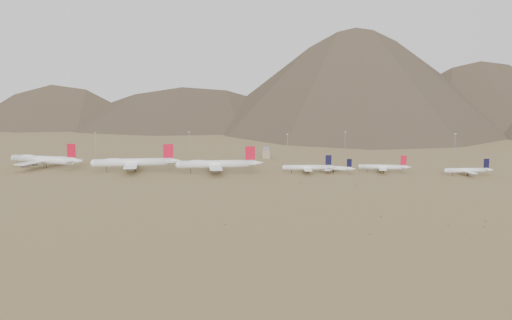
# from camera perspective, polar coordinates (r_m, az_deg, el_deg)

# --- Properties ---
(ground) EXTENTS (3000.00, 3000.00, 0.00)m
(ground) POSITION_cam_1_polar(r_m,az_deg,el_deg) (460.62, -3.92, -1.68)
(ground) COLOR #967A4D
(ground) RESTS_ON ground
(mountain_ridge) EXTENTS (4400.00, 1000.00, 300.00)m
(mountain_ridge) POSITION_cam_1_polar(r_m,az_deg,el_deg) (1352.33, 2.66, 10.77)
(mountain_ridge) COLOR brown
(mountain_ridge) RESTS_ON ground
(widebody_west) EXTENTS (75.75, 59.62, 22.90)m
(widebody_west) POSITION_cam_1_polar(r_m,az_deg,el_deg) (538.38, -20.43, 0.05)
(widebody_west) COLOR white
(widebody_west) RESTS_ON ground
(widebody_centre) EXTENTS (75.99, 59.98, 23.07)m
(widebody_centre) POSITION_cam_1_polar(r_m,az_deg,el_deg) (497.71, -12.13, -0.22)
(widebody_centre) COLOR white
(widebody_centre) RESTS_ON ground
(widebody_east) EXTENTS (73.51, 57.71, 22.14)m
(widebody_east) POSITION_cam_1_polar(r_m,az_deg,el_deg) (479.73, -3.95, -0.39)
(widebody_east) COLOR white
(widebody_east) RESTS_ON ground
(narrowbody_a) EXTENTS (45.97, 33.34, 15.21)m
(narrowbody_a) POSITION_cam_1_polar(r_m,az_deg,el_deg) (479.22, 5.30, -0.74)
(narrowbody_a) COLOR white
(narrowbody_a) RESTS_ON ground
(narrowbody_b) EXTENTS (36.03, 26.87, 12.37)m
(narrowbody_b) POSITION_cam_1_polar(r_m,az_deg,el_deg) (485.10, 7.78, -0.79)
(narrowbody_b) COLOR white
(narrowbody_b) RESTS_ON ground
(narrowbody_c) EXTENTS (44.50, 31.88, 14.68)m
(narrowbody_c) POSITION_cam_1_polar(r_m,az_deg,el_deg) (492.70, 12.68, -0.68)
(narrowbody_c) COLOR white
(narrowbody_c) RESTS_ON ground
(narrowbody_d) EXTENTS (41.53, 30.33, 13.81)m
(narrowbody_d) POSITION_cam_1_polar(r_m,az_deg,el_deg) (495.68, 20.47, -0.96)
(narrowbody_d) COLOR white
(narrowbody_d) RESTS_ON ground
(control_tower) EXTENTS (8.00, 8.00, 12.00)m
(control_tower) POSITION_cam_1_polar(r_m,az_deg,el_deg) (574.04, 1.08, 0.70)
(control_tower) COLOR gray
(control_tower) RESTS_ON ground
(mast_far_west) EXTENTS (2.00, 0.60, 25.70)m
(mast_far_west) POSITION_cam_1_polar(r_m,az_deg,el_deg) (606.02, -15.74, 1.63)
(mast_far_west) COLOR gray
(mast_far_west) RESTS_ON ground
(mast_west) EXTENTS (2.00, 0.60, 25.70)m
(mast_west) POSITION_cam_1_polar(r_m,az_deg,el_deg) (594.31, -6.67, 1.75)
(mast_west) COLOR gray
(mast_west) RESTS_ON ground
(mast_centre) EXTENTS (2.00, 0.60, 25.70)m
(mast_centre) POSITION_cam_1_polar(r_m,az_deg,el_deg) (563.98, 3.16, 1.48)
(mast_centre) COLOR gray
(mast_centre) RESTS_ON ground
(mast_east) EXTENTS (2.00, 0.60, 25.70)m
(mast_east) POSITION_cam_1_polar(r_m,az_deg,el_deg) (596.92, 8.90, 1.73)
(mast_east) COLOR gray
(mast_east) RESTS_ON ground
(mast_far_east) EXTENTS (2.00, 0.60, 25.70)m
(mast_far_east) POSITION_cam_1_polar(r_m,az_deg,el_deg) (598.51, 19.26, 1.42)
(mast_far_east) COLOR gray
(mast_far_east) RESTS_ON ground
(desert_scrub) EXTENTS (426.18, 168.75, 0.94)m
(desert_scrub) POSITION_cam_1_polar(r_m,az_deg,el_deg) (372.83, 2.69, -3.82)
(desert_scrub) COLOR olive
(desert_scrub) RESTS_ON ground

